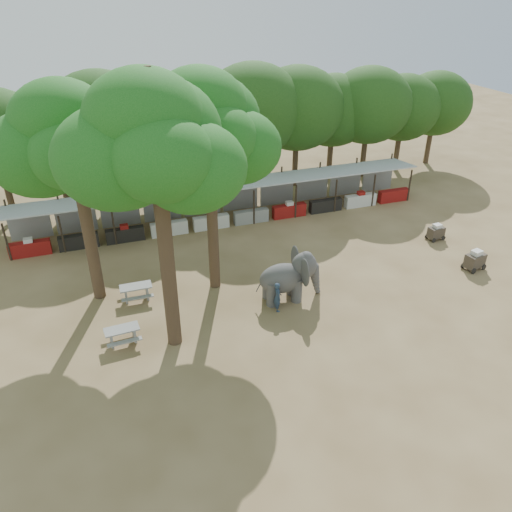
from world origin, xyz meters
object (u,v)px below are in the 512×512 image
object	(u,v)px
elephant	(290,276)
picnic_table_near	(122,333)
yard_tree_left	(69,142)
yard_tree_center	(151,145)
yard_tree_back	(204,129)
cart_back	(436,232)
cart_front	(475,260)
picnic_table_far	(136,290)
handler	(278,297)

from	to	relation	value
elephant	picnic_table_near	size ratio (longest dim) A/B	2.09
yard_tree_left	picnic_table_near	world-z (taller)	yard_tree_left
yard_tree_left	yard_tree_center	bearing A→B (deg)	-59.04
yard_tree_back	elephant	xyz separation A→B (m)	(3.48, -2.60, -7.24)
yard_tree_center	cart_back	size ratio (longest dim) A/B	10.45
yard_tree_left	elephant	xyz separation A→B (m)	(9.48, -3.60, -6.90)
cart_back	cart_front	bearing A→B (deg)	-99.43
elephant	cart_front	world-z (taller)	elephant
yard_tree_center	picnic_table_far	size ratio (longest dim) A/B	7.35
yard_tree_center	picnic_table_far	xyz separation A→B (m)	(-1.06, 3.89, -8.68)
yard_tree_left	picnic_table_near	size ratio (longest dim) A/B	6.76
elephant	picnic_table_near	distance (m)	8.68
yard_tree_back	handler	world-z (taller)	yard_tree_back
handler	cart_front	distance (m)	12.11
yard_tree_left	yard_tree_back	world-z (taller)	yard_tree_back
yard_tree_left	picnic_table_far	distance (m)	7.99
picnic_table_near	cart_front	bearing A→B (deg)	-3.31
yard_tree_back	cart_front	bearing A→B (deg)	-13.01
yard_tree_center	yard_tree_back	xyz separation A→B (m)	(3.00, 4.00, -0.67)
handler	picnic_table_far	bearing A→B (deg)	70.85
elephant	handler	size ratio (longest dim) A/B	2.14
yard_tree_back	picnic_table_near	distance (m)	10.14
handler	picnic_table_near	world-z (taller)	handler
handler	cart_front	world-z (taller)	handler
yard_tree_back	elephant	size ratio (longest dim) A/B	3.33
picnic_table_near	cart_front	xyz separation A→B (m)	(19.72, 0.09, 0.09)
yard_tree_left	handler	bearing A→B (deg)	-27.55
picnic_table_near	picnic_table_far	distance (m)	3.52
yard_tree_center	elephant	size ratio (longest dim) A/B	3.53
yard_tree_back	cart_front	xyz separation A→B (m)	(14.60, -3.37, -7.95)
yard_tree_back	cart_back	distance (m)	16.87
handler	yard_tree_left	bearing A→B (deg)	70.18
handler	picnic_table_far	xyz separation A→B (m)	(-6.55, 3.32, -0.27)
elephant	picnic_table_near	bearing A→B (deg)	-170.92
yard_tree_back	picnic_table_far	world-z (taller)	yard_tree_back
picnic_table_far	cart_front	bearing A→B (deg)	-8.99
yard_tree_center	handler	world-z (taller)	yard_tree_center
elephant	cart_back	xyz separation A→B (m)	(11.36, 3.07, -0.78)
yard_tree_center	elephant	bearing A→B (deg)	12.16
yard_tree_left	picnic_table_far	bearing A→B (deg)	-29.73
elephant	yard_tree_center	bearing A→B (deg)	-164.47
picnic_table_far	handler	bearing A→B (deg)	-25.96
yard_tree_left	yard_tree_back	bearing A→B (deg)	-9.46
yard_tree_center	yard_tree_back	world-z (taller)	yard_tree_center
picnic_table_far	cart_front	distance (m)	18.94
picnic_table_near	cart_front	size ratio (longest dim) A/B	1.19
handler	picnic_table_near	xyz separation A→B (m)	(-7.61, -0.03, -0.29)
elephant	handler	world-z (taller)	elephant
yard_tree_back	cart_back	size ratio (longest dim) A/B	9.86
yard_tree_center	elephant	world-z (taller)	yard_tree_center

